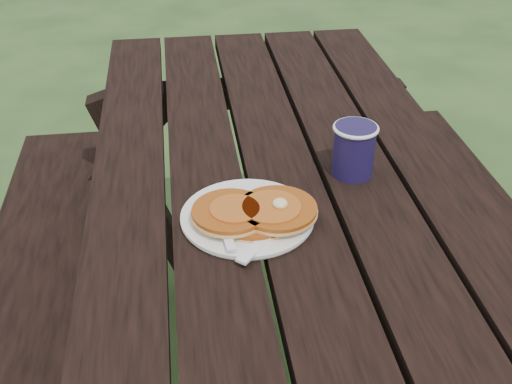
{
  "coord_description": "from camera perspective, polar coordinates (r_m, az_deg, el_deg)",
  "views": [
    {
      "loc": [
        -0.2,
        -0.98,
        1.42
      ],
      "look_at": [
        -0.07,
        -0.05,
        0.8
      ],
      "focal_mm": 45.0,
      "sensor_mm": 36.0,
      "label": 1
    }
  ],
  "objects": [
    {
      "name": "picnic_table",
      "position": [
        1.44,
        2.66,
        -13.22
      ],
      "size": [
        1.36,
        1.8,
        0.75
      ],
      "color": "black",
      "rests_on": "ground"
    },
    {
      "name": "plate",
      "position": [
        1.14,
        -0.77,
        -2.26
      ],
      "size": [
        0.24,
        0.24,
        0.01
      ],
      "primitive_type": "cylinder",
      "rotation": [
        0.0,
        0.0,
        0.03
      ],
      "color": "white",
      "rests_on": "picnic_table"
    },
    {
      "name": "fork",
      "position": [
        1.08,
        -2.74,
        -3.47
      ],
      "size": [
        0.05,
        0.16,
        0.01
      ],
      "primitive_type": null,
      "rotation": [
        0.0,
        0.0,
        0.1
      ],
      "color": "white",
      "rests_on": "plate"
    },
    {
      "name": "knife",
      "position": [
        1.08,
        1.27,
        -3.74
      ],
      "size": [
        0.13,
        0.15,
        0.0
      ],
      "primitive_type": "cube",
      "rotation": [
        0.0,
        0.0,
        -0.71
      ],
      "color": "white",
      "rests_on": "plate"
    },
    {
      "name": "coffee_cup",
      "position": [
        1.25,
        8.72,
        3.96
      ],
      "size": [
        0.09,
        0.09,
        0.1
      ],
      "rotation": [
        0.0,
        0.0,
        -0.28
      ],
      "color": "#1A133D",
      "rests_on": "picnic_table"
    },
    {
      "name": "pancake_stack",
      "position": [
        1.11,
        -0.06,
        -1.81
      ],
      "size": [
        0.22,
        0.14,
        0.04
      ],
      "rotation": [
        0.0,
        0.0,
        0.24
      ],
      "color": "#AC5113",
      "rests_on": "plate"
    }
  ]
}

